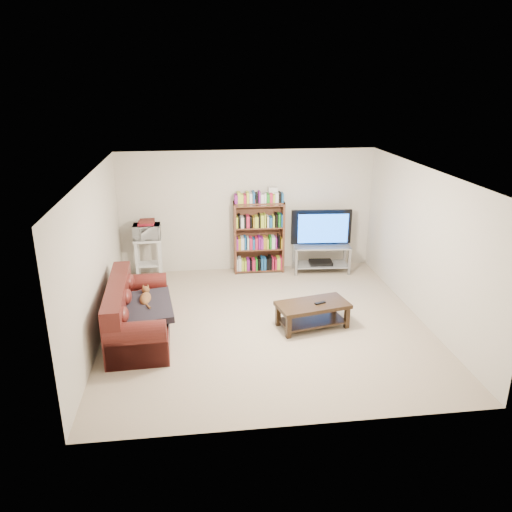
{
  "coord_description": "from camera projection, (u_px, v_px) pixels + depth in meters",
  "views": [
    {
      "loc": [
        -1.03,
        -7.03,
        3.65
      ],
      "look_at": [
        -0.1,
        0.4,
        1.0
      ],
      "focal_mm": 35.0,
      "sensor_mm": 36.0,
      "label": 1
    }
  ],
  "objects": [
    {
      "name": "sofa",
      "position": [
        135.0,
        317.0,
        7.46
      ],
      "size": [
        0.94,
        2.01,
        0.85
      ],
      "rotation": [
        0.0,
        0.0,
        0.04
      ],
      "color": "#4F1814",
      "rests_on": "floor"
    },
    {
      "name": "bookshelf",
      "position": [
        259.0,
        236.0,
        9.85
      ],
      "size": [
        1.0,
        0.33,
        1.43
      ],
      "rotation": [
        0.0,
        0.0,
        -0.02
      ],
      "color": "#532D1C",
      "rests_on": "floor"
    },
    {
      "name": "ceiling",
      "position": [
        266.0,
        173.0,
        7.11
      ],
      "size": [
        5.0,
        5.0,
        0.0
      ],
      "primitive_type": "plane",
      "rotation": [
        3.14,
        0.0,
        0.0
      ],
      "color": "white",
      "rests_on": "ground"
    },
    {
      "name": "television",
      "position": [
        322.0,
        228.0,
        9.77
      ],
      "size": [
        1.21,
        0.25,
        0.69
      ],
      "primitive_type": "imported",
      "rotation": [
        0.0,
        0.0,
        3.07
      ],
      "color": "black",
      "rests_on": "tv_stand"
    },
    {
      "name": "cat",
      "position": [
        145.0,
        299.0,
        7.44
      ],
      "size": [
        0.24,
        0.55,
        0.16
      ],
      "primitive_type": null,
      "rotation": [
        0.0,
        0.0,
        0.04
      ],
      "color": "brown",
      "rests_on": "sofa"
    },
    {
      "name": "dvd_player",
      "position": [
        321.0,
        262.0,
        10.0
      ],
      "size": [
        0.47,
        0.34,
        0.06
      ],
      "primitive_type": "cube",
      "rotation": [
        0.0,
        0.0,
        -0.08
      ],
      "color": "black",
      "rests_on": "tv_stand"
    },
    {
      "name": "game_boxes",
      "position": [
        146.0,
        223.0,
        9.33
      ],
      "size": [
        0.3,
        0.26,
        0.05
      ],
      "primitive_type": "cube",
      "rotation": [
        0.0,
        0.0,
        0.01
      ],
      "color": "maroon",
      "rests_on": "microwave"
    },
    {
      "name": "coffee_table",
      "position": [
        313.0,
        310.0,
        7.73
      ],
      "size": [
        1.19,
        0.76,
        0.4
      ],
      "rotation": [
        0.0,
        0.0,
        0.21
      ],
      "color": "black",
      "rests_on": "floor"
    },
    {
      "name": "tv_stand",
      "position": [
        321.0,
        254.0,
        9.94
      ],
      "size": [
        1.15,
        0.58,
        0.56
      ],
      "rotation": [
        0.0,
        0.0,
        -0.08
      ],
      "color": "#999EA3",
      "rests_on": "floor"
    },
    {
      "name": "wall_left",
      "position": [
        95.0,
        259.0,
        7.22
      ],
      "size": [
        0.0,
        5.0,
        5.0
      ],
      "primitive_type": "plane",
      "rotation": [
        1.57,
        0.0,
        1.57
      ],
      "color": "beige",
      "rests_on": "ground"
    },
    {
      "name": "wall_back",
      "position": [
        248.0,
        211.0,
        9.85
      ],
      "size": [
        5.0,
        0.0,
        5.0
      ],
      "primitive_type": "plane",
      "rotation": [
        1.57,
        0.0,
        0.0
      ],
      "color": "beige",
      "rests_on": "ground"
    },
    {
      "name": "blanket",
      "position": [
        145.0,
        307.0,
        7.29
      ],
      "size": [
        0.88,
        1.08,
        0.18
      ],
      "primitive_type": "cube",
      "rotation": [
        0.05,
        -0.04,
        0.12
      ],
      "color": "black",
      "rests_on": "sofa"
    },
    {
      "name": "wall_right",
      "position": [
        424.0,
        246.0,
        7.81
      ],
      "size": [
        0.0,
        5.0,
        5.0
      ],
      "primitive_type": "plane",
      "rotation": [
        1.57,
        0.0,
        -1.57
      ],
      "color": "beige",
      "rests_on": "ground"
    },
    {
      "name": "shelf_clutter",
      "position": [
        264.0,
        196.0,
        9.6
      ],
      "size": [
        0.73,
        0.23,
        0.28
      ],
      "rotation": [
        0.0,
        0.0,
        -0.02
      ],
      "color": "silver",
      "rests_on": "bookshelf"
    },
    {
      "name": "floor",
      "position": [
        265.0,
        323.0,
        7.92
      ],
      "size": [
        5.0,
        5.0,
        0.0
      ],
      "primitive_type": "plane",
      "color": "tan",
      "rests_on": "ground"
    },
    {
      "name": "microwave",
      "position": [
        147.0,
        232.0,
        9.39
      ],
      "size": [
        0.5,
        0.34,
        0.28
      ],
      "primitive_type": "imported",
      "rotation": [
        0.0,
        0.0,
        0.01
      ],
      "color": "silver",
      "rests_on": "microwave_stand"
    },
    {
      "name": "remote",
      "position": [
        320.0,
        303.0,
        7.67
      ],
      "size": [
        0.19,
        0.11,
        0.02
      ],
      "primitive_type": "cube",
      "rotation": [
        0.0,
        0.0,
        0.36
      ],
      "color": "black",
      "rests_on": "coffee_table"
    },
    {
      "name": "microwave_stand",
      "position": [
        148.0,
        253.0,
        9.53
      ],
      "size": [
        0.51,
        0.37,
        0.81
      ],
      "rotation": [
        0.0,
        0.0,
        0.01
      ],
      "color": "silver",
      "rests_on": "floor"
    },
    {
      "name": "wall_front",
      "position": [
        300.0,
        330.0,
        5.18
      ],
      "size": [
        5.0,
        0.0,
        5.0
      ],
      "primitive_type": "plane",
      "rotation": [
        -1.57,
        0.0,
        0.0
      ],
      "color": "beige",
      "rests_on": "ground"
    }
  ]
}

